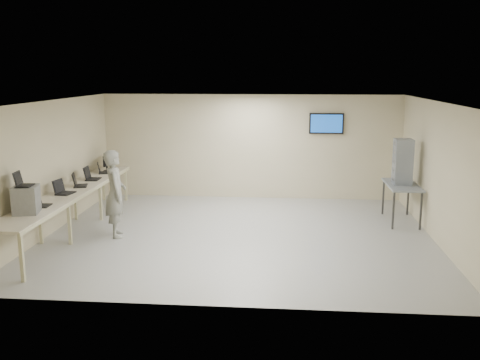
# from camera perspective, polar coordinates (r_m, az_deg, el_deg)

# --- Properties ---
(room) EXTENTS (8.01, 7.01, 2.81)m
(room) POSITION_cam_1_polar(r_m,az_deg,el_deg) (11.04, 0.11, 1.18)
(room) COLOR #ABABAB
(room) RESTS_ON ground
(workbench) EXTENTS (0.76, 6.00, 0.90)m
(workbench) POSITION_cam_1_polar(r_m,az_deg,el_deg) (11.96, -17.47, -1.41)
(workbench) COLOR beige
(workbench) RESTS_ON ground
(equipment_box) EXTENTS (0.51, 0.56, 0.49)m
(equipment_box) POSITION_cam_1_polar(r_m,az_deg,el_deg) (10.27, -21.84, -1.96)
(equipment_box) COLOR gray
(equipment_box) RESTS_ON workbench
(laptop_on_box) EXTENTS (0.31, 0.36, 0.26)m
(laptop_on_box) POSITION_cam_1_polar(r_m,az_deg,el_deg) (10.23, -22.24, -0.24)
(laptop_on_box) COLOR black
(laptop_on_box) RESTS_ON equipment_box
(laptop_0) EXTENTS (0.27, 0.33, 0.25)m
(laptop_0) POSITION_cam_1_polar(r_m,az_deg,el_deg) (10.73, -20.50, -2.29)
(laptop_0) COLOR black
(laptop_0) RESTS_ON workbench
(laptop_1) EXTENTS (0.37, 0.42, 0.30)m
(laptop_1) POSITION_cam_1_polar(r_m,az_deg,el_deg) (11.66, -18.40, -1.04)
(laptop_1) COLOR black
(laptop_1) RESTS_ON workbench
(laptop_2) EXTENTS (0.40, 0.44, 0.29)m
(laptop_2) POSITION_cam_1_polar(r_m,az_deg,el_deg) (12.32, -16.90, -0.30)
(laptop_2) COLOR black
(laptop_2) RESTS_ON workbench
(laptop_3) EXTENTS (0.34, 0.41, 0.31)m
(laptop_3) POSITION_cam_1_polar(r_m,az_deg,el_deg) (13.00, -15.64, 0.38)
(laptop_3) COLOR black
(laptop_3) RESTS_ON workbench
(laptop_4) EXTENTS (0.37, 0.40, 0.26)m
(laptop_4) POSITION_cam_1_polar(r_m,az_deg,el_deg) (13.78, -14.53, 1.00)
(laptop_4) COLOR black
(laptop_4) RESTS_ON workbench
(monitor_near) EXTENTS (0.18, 0.41, 0.41)m
(monitor_near) POSITION_cam_1_polar(r_m,az_deg,el_deg) (14.02, -14.04, 1.94)
(monitor_near) COLOR black
(monitor_near) RESTS_ON workbench
(monitor_far) EXTENTS (0.19, 0.43, 0.43)m
(monitor_far) POSITION_cam_1_polar(r_m,az_deg,el_deg) (14.44, -13.48, 2.28)
(monitor_far) COLOR black
(monitor_far) RESTS_ON workbench
(soldier) EXTENTS (0.64, 0.77, 1.82)m
(soldier) POSITION_cam_1_polar(r_m,az_deg,el_deg) (11.35, -13.15, -1.43)
(soldier) COLOR #656A59
(soldier) RESTS_ON ground
(side_table) EXTENTS (0.68, 1.47, 0.88)m
(side_table) POSITION_cam_1_polar(r_m,az_deg,el_deg) (12.69, 16.90, -0.75)
(side_table) COLOR slate
(side_table) RESTS_ON ground
(storage_bins) EXTENTS (0.39, 0.43, 1.03)m
(storage_bins) POSITION_cam_1_polar(r_m,az_deg,el_deg) (12.58, 16.97, 1.87)
(storage_bins) COLOR gray
(storage_bins) RESTS_ON side_table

